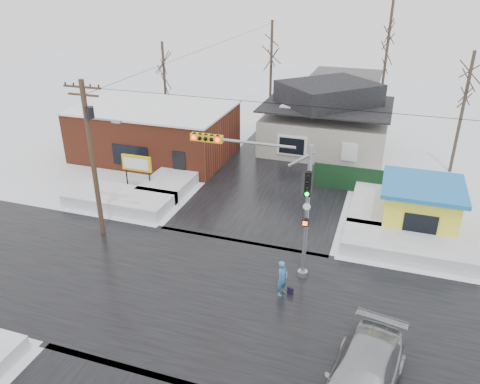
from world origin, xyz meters
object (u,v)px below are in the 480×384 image
(kiosk, at_px, (420,206))
(car, at_px, (362,381))
(traffic_signal, at_px, (275,191))
(utility_pole, at_px, (93,151))
(marquee_sign, at_px, (137,164))
(pedestrian, at_px, (282,278))

(kiosk, xyz_separation_m, car, (-2.04, -13.72, -0.61))
(traffic_signal, xyz_separation_m, utility_pole, (-10.36, 0.53, 0.57))
(kiosk, bearing_deg, car, -98.47)
(utility_pole, xyz_separation_m, car, (15.38, -7.23, -4.26))
(traffic_signal, relative_size, utility_pole, 0.78)
(traffic_signal, height_order, car, traffic_signal)
(marquee_sign, bearing_deg, pedestrian, -33.75)
(traffic_signal, distance_m, kiosk, 10.43)
(marquee_sign, distance_m, kiosk, 18.51)
(utility_pole, relative_size, pedestrian, 4.98)
(marquee_sign, bearing_deg, utility_pole, -79.87)
(marquee_sign, height_order, kiosk, kiosk)
(traffic_signal, distance_m, marquee_sign, 13.42)
(car, bearing_deg, traffic_signal, 136.54)
(traffic_signal, height_order, kiosk, traffic_signal)
(marquee_sign, relative_size, kiosk, 0.55)
(marquee_sign, bearing_deg, kiosk, 1.55)
(utility_pole, distance_m, car, 17.52)
(marquee_sign, height_order, car, marquee_sign)
(traffic_signal, bearing_deg, marquee_sign, 150.28)
(marquee_sign, xyz_separation_m, pedestrian, (12.36, -8.26, -1.02))
(marquee_sign, relative_size, pedestrian, 1.41)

